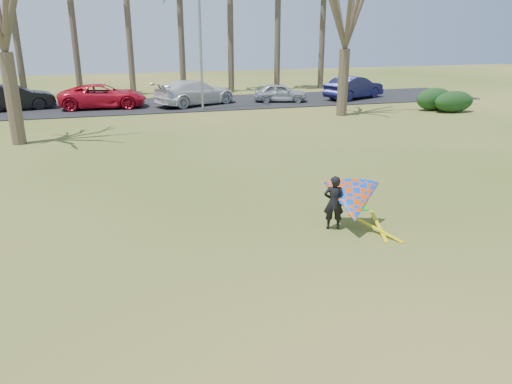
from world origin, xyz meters
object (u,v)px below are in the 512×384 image
object	(u,v)px
car_2	(103,96)
car_5	(354,87)
car_3	(195,92)
streetlight	(203,39)
kite_flyer	(351,202)
car_4	(280,93)
car_1	(14,97)
bare_tree_right	(347,2)

from	to	relation	value
car_2	car_5	world-z (taller)	car_5
car_5	car_3	bearing A→B (deg)	64.42
streetlight	kite_flyer	size ratio (longest dim) A/B	3.35
car_2	car_4	size ratio (longest dim) A/B	1.49
car_2	car_3	size ratio (longest dim) A/B	0.96
car_1	car_3	distance (m)	11.73
bare_tree_right	car_2	distance (m)	16.72
car_4	kite_flyer	world-z (taller)	kite_flyer
car_2	car_4	xyz separation A→B (m)	(12.24, -0.58, -0.14)
car_2	car_3	distance (m)	6.16
car_3	car_2	bearing A→B (deg)	62.47
car_4	kite_flyer	size ratio (longest dim) A/B	1.58
car_1	car_3	bearing A→B (deg)	-106.74
bare_tree_right	car_4	size ratio (longest dim) A/B	2.43
car_3	car_4	world-z (taller)	car_3
streetlight	kite_flyer	bearing A→B (deg)	-89.10
streetlight	car_4	bearing A→B (deg)	19.57
car_1	car_3	world-z (taller)	car_3
bare_tree_right	car_5	size ratio (longest dim) A/B	1.84
car_4	car_2	bearing A→B (deg)	101.74
bare_tree_right	streetlight	bearing A→B (deg)	152.97
kite_flyer	bare_tree_right	bearing A→B (deg)	65.83
car_1	car_2	bearing A→B (deg)	-108.61
bare_tree_right	car_3	xyz separation A→B (m)	(-8.09, 6.31, -5.66)
car_1	kite_flyer	bearing A→B (deg)	-164.81
car_1	car_5	size ratio (longest dim) A/B	0.98
car_1	car_4	xyz separation A→B (m)	(17.77, -1.24, -0.17)
car_3	car_5	size ratio (longest dim) A/B	1.17
car_1	kite_flyer	distance (m)	27.00
streetlight	car_5	world-z (taller)	streetlight
car_3	streetlight	bearing A→B (deg)	161.81
car_2	car_5	size ratio (longest dim) A/B	1.12
car_1	car_5	world-z (taller)	car_5
car_2	bare_tree_right	bearing A→B (deg)	-112.81
bare_tree_right	car_1	xyz separation A→B (m)	(-19.77, 7.31, -5.70)
car_3	car_5	xyz separation A→B (m)	(11.89, -0.24, -0.02)
car_5	kite_flyer	size ratio (longest dim) A/B	2.09
bare_tree_right	car_3	world-z (taller)	bare_tree_right
bare_tree_right	car_5	bearing A→B (deg)	57.91
car_3	car_4	distance (m)	6.10
bare_tree_right	kite_flyer	world-z (taller)	bare_tree_right
car_5	kite_flyer	distance (m)	25.46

